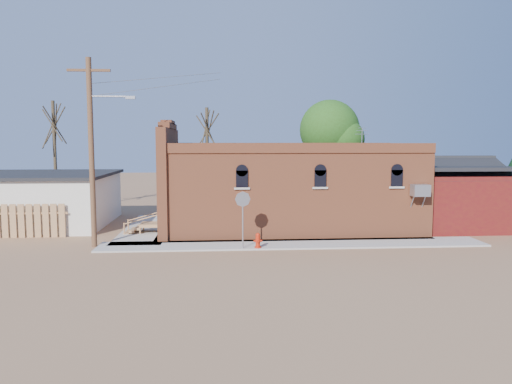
{
  "coord_description": "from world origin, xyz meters",
  "views": [
    {
      "loc": [
        -2.12,
        -23.07,
        5.08
      ],
      "look_at": [
        -0.19,
        3.28,
        2.4
      ],
      "focal_mm": 35.0,
      "sensor_mm": 36.0,
      "label": 1
    }
  ],
  "objects": [
    {
      "name": "ground",
      "position": [
        0.0,
        0.0,
        0.0
      ],
      "size": [
        120.0,
        120.0,
        0.0
      ],
      "primitive_type": "plane",
      "color": "brown",
      "rests_on": "ground"
    },
    {
      "name": "red_shed",
      "position": [
        11.5,
        5.5,
        2.27
      ],
      "size": [
        5.4,
        6.4,
        4.3
      ],
      "color": "#570E12",
      "rests_on": "ground"
    },
    {
      "name": "sidewalk_west",
      "position": [
        -6.3,
        6.0,
        0.04
      ],
      "size": [
        2.6,
        10.0,
        0.08
      ],
      "primitive_type": "cube",
      "color": "#9E9991",
      "rests_on": "ground"
    },
    {
      "name": "utility_pole",
      "position": [
        -8.14,
        1.2,
        4.77
      ],
      "size": [
        3.12,
        0.26,
        9.0
      ],
      "color": "#513A20",
      "rests_on": "ground"
    },
    {
      "name": "tree_leafy",
      "position": [
        6.0,
        13.5,
        5.93
      ],
      "size": [
        4.4,
        4.4,
        8.15
      ],
      "color": "#463A28",
      "rests_on": "ground"
    },
    {
      "name": "brick_bar",
      "position": [
        1.64,
        5.49,
        2.34
      ],
      "size": [
        16.4,
        7.97,
        6.3
      ],
      "color": "#AF5935",
      "rests_on": "ground"
    },
    {
      "name": "stop_sign",
      "position": [
        -1.05,
        0.0,
        2.15
      ],
      "size": [
        0.73,
        0.17,
        2.69
      ],
      "rotation": [
        0.0,
        0.0,
        -0.26
      ],
      "color": "#96979C",
      "rests_on": "sidewalk_south"
    },
    {
      "name": "wood_fence",
      "position": [
        -12.8,
        3.8,
        0.9
      ],
      "size": [
        5.2,
        0.1,
        1.8
      ],
      "primitive_type": null,
      "color": "#A17248",
      "rests_on": "ground"
    },
    {
      "name": "trash_barrel",
      "position": [
        -5.3,
        5.78,
        0.48
      ],
      "size": [
        0.57,
        0.57,
        0.8
      ],
      "primitive_type": "cylinder",
      "rotation": [
        0.0,
        0.0,
        -0.11
      ],
      "color": "navy",
      "rests_on": "sidewalk_west"
    },
    {
      "name": "fire_hydrant",
      "position": [
        -0.34,
        -0.0,
        0.43
      ],
      "size": [
        0.41,
        0.38,
        0.71
      ],
      "rotation": [
        0.0,
        0.0,
        0.16
      ],
      "color": "red",
      "rests_on": "sidewalk_south"
    },
    {
      "name": "tree_bare_near",
      "position": [
        -3.0,
        13.0,
        5.96
      ],
      "size": [
        2.8,
        2.8,
        7.65
      ],
      "color": "#463A28",
      "rests_on": "ground"
    },
    {
      "name": "sidewalk_south",
      "position": [
        1.5,
        0.9,
        0.04
      ],
      "size": [
        19.0,
        2.2,
        0.08
      ],
      "primitive_type": "cube",
      "color": "#9E9991",
      "rests_on": "ground"
    },
    {
      "name": "tree_bare_far",
      "position": [
        -14.0,
        14.0,
        6.36
      ],
      "size": [
        2.8,
        2.8,
        8.16
      ],
      "color": "#463A28",
      "rests_on": "ground"
    }
  ]
}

